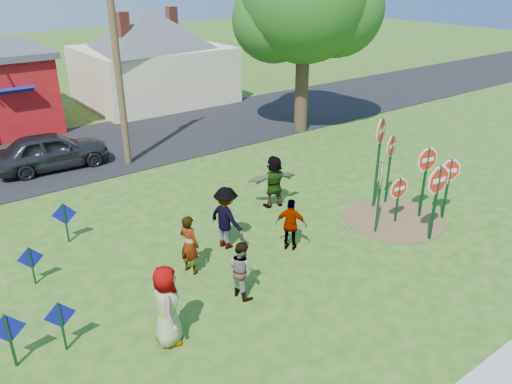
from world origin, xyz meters
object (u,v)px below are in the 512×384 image
(stop_sign_d, at_px, (391,152))
(suv, at_px, (52,151))
(person_a, at_px, (167,306))
(person_b, at_px, (189,244))
(stop_sign_b, at_px, (380,140))
(stop_sign_c, at_px, (426,167))
(utility_pole, at_px, (116,48))
(stop_sign_a, at_px, (438,187))
(leafy_tree, at_px, (307,4))

(stop_sign_d, relative_size, suv, 0.59)
(person_a, relative_size, person_b, 1.12)
(stop_sign_b, relative_size, suv, 0.75)
(stop_sign_c, xyz_separation_m, stop_sign_d, (-0.04, 1.37, 0.11))
(stop_sign_b, height_order, person_a, stop_sign_b)
(person_a, distance_m, person_b, 2.73)
(stop_sign_b, height_order, stop_sign_c, stop_sign_b)
(person_a, xyz_separation_m, suv, (1.10, 11.92, -0.15))
(suv, bearing_deg, person_a, 178.38)
(person_b, bearing_deg, utility_pole, -31.12)
(stop_sign_a, relative_size, person_a, 1.35)
(leafy_tree, bearing_deg, stop_sign_c, -109.21)
(person_a, height_order, leafy_tree, leafy_tree)
(stop_sign_b, bearing_deg, suv, 104.80)
(person_a, xyz_separation_m, leafy_tree, (12.60, 9.83, 5.01))
(stop_sign_c, xyz_separation_m, utility_pole, (-5.61, 10.22, 2.92))
(stop_sign_a, distance_m, stop_sign_d, 2.69)
(stop_sign_b, xyz_separation_m, leafy_tree, (3.90, 7.99, 3.55))
(suv, xyz_separation_m, leafy_tree, (11.51, -2.09, 5.16))
(stop_sign_c, distance_m, person_a, 9.38)
(stop_sign_b, relative_size, person_a, 1.76)
(stop_sign_c, relative_size, suv, 0.58)
(utility_pole, bearing_deg, suv, 154.44)
(stop_sign_d, height_order, utility_pole, utility_pole)
(stop_sign_b, distance_m, suv, 12.73)
(stop_sign_d, height_order, suv, stop_sign_d)
(person_a, distance_m, utility_pole, 11.90)
(person_b, bearing_deg, stop_sign_c, -120.49)
(stop_sign_c, height_order, person_a, stop_sign_c)
(stop_sign_c, height_order, person_b, stop_sign_c)
(stop_sign_a, distance_m, person_b, 7.18)
(suv, distance_m, utility_pole, 4.86)
(suv, relative_size, leafy_tree, 0.47)
(stop_sign_d, height_order, person_b, stop_sign_d)
(stop_sign_a, xyz_separation_m, person_a, (-8.30, 0.68, -0.80))
(suv, bearing_deg, stop_sign_c, -140.71)
(suv, bearing_deg, leafy_tree, -96.64)
(stop_sign_d, distance_m, person_b, 7.62)
(suv, distance_m, leafy_tree, 12.78)
(stop_sign_d, bearing_deg, suv, 111.19)
(stop_sign_d, relative_size, utility_pole, 0.29)
(stop_sign_b, bearing_deg, stop_sign_a, -121.34)
(stop_sign_d, height_order, leafy_tree, leafy_tree)
(stop_sign_c, relative_size, person_b, 1.52)
(person_a, bearing_deg, stop_sign_c, -66.27)
(stop_sign_a, height_order, suv, stop_sign_a)
(stop_sign_a, height_order, person_a, stop_sign_a)
(utility_pole, distance_m, leafy_tree, 9.01)
(stop_sign_a, distance_m, person_a, 8.37)
(person_b, distance_m, suv, 9.84)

